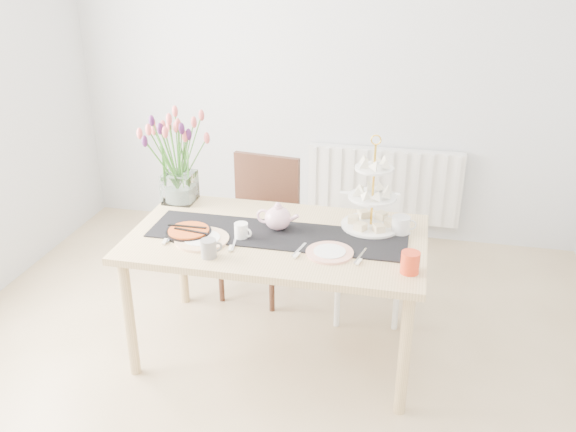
% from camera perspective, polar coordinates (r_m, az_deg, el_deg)
% --- Properties ---
extents(room_shell, '(4.50, 4.50, 4.50)m').
position_cam_1_polar(room_shell, '(2.62, -4.44, 4.00)').
color(room_shell, tan).
rests_on(room_shell, ground).
extents(radiator, '(1.20, 0.08, 0.60)m').
position_cam_1_polar(radiator, '(4.87, 8.96, 2.87)').
color(radiator, white).
rests_on(radiator, room_shell).
extents(dining_table, '(1.60, 0.90, 0.75)m').
position_cam_1_polar(dining_table, '(3.34, -1.02, -3.00)').
color(dining_table, tan).
rests_on(dining_table, ground).
extents(chair_brown, '(0.51, 0.51, 0.93)m').
position_cam_1_polar(chair_brown, '(4.06, -2.58, 0.05)').
color(chair_brown, '#371D14').
rests_on(chair_brown, ground).
extents(chair_white, '(0.44, 0.44, 0.76)m').
position_cam_1_polar(chair_white, '(3.90, 7.45, -2.84)').
color(chair_white, white).
rests_on(chair_white, ground).
extents(table_runner, '(1.40, 0.35, 0.01)m').
position_cam_1_polar(table_runner, '(3.31, -1.03, -1.76)').
color(table_runner, black).
rests_on(table_runner, dining_table).
extents(tulip_vase, '(0.67, 0.67, 0.57)m').
position_cam_1_polar(tulip_vase, '(3.68, -10.41, 6.66)').
color(tulip_vase, silver).
rests_on(tulip_vase, dining_table).
extents(cake_stand, '(0.33, 0.33, 0.48)m').
position_cam_1_polar(cake_stand, '(3.37, 7.87, 1.03)').
color(cake_stand, gold).
rests_on(cake_stand, dining_table).
extents(teapot, '(0.25, 0.22, 0.15)m').
position_cam_1_polar(teapot, '(3.33, -0.96, -0.21)').
color(teapot, silver).
rests_on(teapot, dining_table).
extents(cream_jug, '(0.11, 0.11, 0.10)m').
position_cam_1_polar(cream_jug, '(3.36, 10.50, -0.87)').
color(cream_jug, silver).
rests_on(cream_jug, dining_table).
extents(tart_tin, '(0.25, 0.25, 0.03)m').
position_cam_1_polar(tart_tin, '(3.35, -9.27, -1.50)').
color(tart_tin, black).
rests_on(tart_tin, dining_table).
extents(mug_grey, '(0.11, 0.11, 0.10)m').
position_cam_1_polar(mug_grey, '(3.09, -7.44, -3.03)').
color(mug_grey, gray).
rests_on(mug_grey, dining_table).
extents(mug_white, '(0.09, 0.09, 0.09)m').
position_cam_1_polar(mug_white, '(3.26, -4.40, -1.40)').
color(mug_white, white).
rests_on(mug_white, dining_table).
extents(mug_orange, '(0.12, 0.12, 0.11)m').
position_cam_1_polar(mug_orange, '(2.98, 11.36, -4.29)').
color(mug_orange, red).
rests_on(mug_orange, dining_table).
extents(plate_left, '(0.34, 0.34, 0.02)m').
position_cam_1_polar(plate_left, '(3.28, -8.07, -2.17)').
color(plate_left, white).
rests_on(plate_left, dining_table).
extents(plate_right, '(0.29, 0.29, 0.01)m').
position_cam_1_polar(plate_right, '(3.12, 3.91, -3.44)').
color(plate_right, white).
rests_on(plate_right, dining_table).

